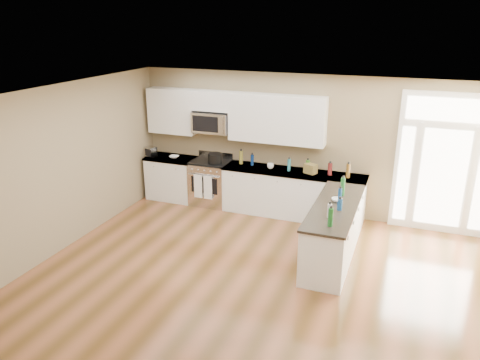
{
  "coord_description": "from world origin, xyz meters",
  "views": [
    {
      "loc": [
        1.97,
        -4.86,
        3.83
      ],
      "look_at": [
        -0.64,
        2.0,
        1.25
      ],
      "focal_mm": 35.0,
      "sensor_mm": 36.0,
      "label": 1
    }
  ],
  "objects_px": {
    "kitchen_range": "(211,182)",
    "toaster_oven": "(150,151)",
    "peninsula_cabinet": "(334,233)",
    "stockpot": "(215,158)"
  },
  "relations": [
    {
      "from": "toaster_oven",
      "to": "stockpot",
      "type": "bearing_deg",
      "value": 19.53
    },
    {
      "from": "kitchen_range",
      "to": "toaster_oven",
      "type": "relative_size",
      "value": 4.48
    },
    {
      "from": "toaster_oven",
      "to": "peninsula_cabinet",
      "type": "bearing_deg",
      "value": 2.68
    },
    {
      "from": "toaster_oven",
      "to": "kitchen_range",
      "type": "bearing_deg",
      "value": 23.42
    },
    {
      "from": "stockpot",
      "to": "toaster_oven",
      "type": "bearing_deg",
      "value": 178.97
    },
    {
      "from": "kitchen_range",
      "to": "stockpot",
      "type": "bearing_deg",
      "value": -31.73
    },
    {
      "from": "kitchen_range",
      "to": "stockpot",
      "type": "height_order",
      "value": "stockpot"
    },
    {
      "from": "kitchen_range",
      "to": "toaster_oven",
      "type": "xyz_separation_m",
      "value": [
        -1.39,
        -0.07,
        0.56
      ]
    },
    {
      "from": "kitchen_range",
      "to": "stockpot",
      "type": "distance_m",
      "value": 0.61
    },
    {
      "from": "peninsula_cabinet",
      "to": "kitchen_range",
      "type": "height_order",
      "value": "kitchen_range"
    }
  ]
}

